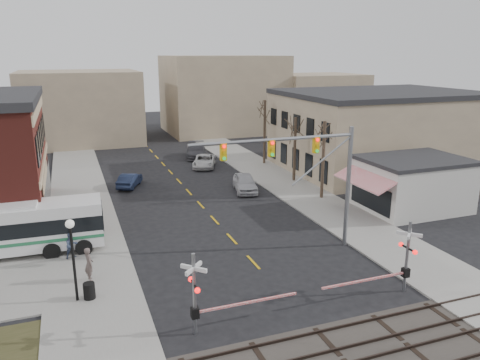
% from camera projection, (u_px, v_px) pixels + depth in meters
% --- Properties ---
extents(ground, '(160.00, 160.00, 0.00)m').
position_uv_depth(ground, '(266.00, 276.00, 26.95)').
color(ground, black).
rests_on(ground, ground).
extents(sidewalk_west, '(5.00, 60.00, 0.12)m').
position_uv_depth(sidewalk_west, '(80.00, 196.00, 41.84)').
color(sidewalk_west, gray).
rests_on(sidewalk_west, ground).
extents(sidewalk_east, '(5.00, 60.00, 0.12)m').
position_uv_depth(sidewalk_east, '(274.00, 177.00, 48.21)').
color(sidewalk_east, gray).
rests_on(sidewalk_east, ground).
extents(ballast_strip, '(160.00, 5.00, 0.06)m').
position_uv_depth(ballast_strip, '(342.00, 358.00, 19.71)').
color(ballast_strip, '#332D28').
rests_on(ballast_strip, ground).
extents(rail_tracks, '(160.00, 3.91, 0.14)m').
position_uv_depth(rail_tracks, '(342.00, 356.00, 19.69)').
color(rail_tracks, '#2D231E').
rests_on(rail_tracks, ground).
extents(tan_building, '(20.30, 15.30, 8.50)m').
position_uv_depth(tan_building, '(378.00, 130.00, 51.30)').
color(tan_building, gray).
rests_on(tan_building, ground).
extents(awning_shop, '(9.74, 6.20, 4.30)m').
position_uv_depth(awning_shop, '(412.00, 184.00, 38.07)').
color(awning_shop, beige).
rests_on(awning_shop, ground).
extents(tree_east_a, '(0.28, 0.28, 6.75)m').
position_uv_depth(tree_east_a, '(323.00, 160.00, 40.41)').
color(tree_east_a, '#382B21').
rests_on(tree_east_a, sidewalk_east).
extents(tree_east_b, '(0.28, 0.28, 6.30)m').
position_uv_depth(tree_east_b, '(295.00, 149.00, 45.99)').
color(tree_east_b, '#382B21').
rests_on(tree_east_b, sidewalk_east).
extents(tree_east_c, '(0.28, 0.28, 7.20)m').
position_uv_depth(tree_east_c, '(265.00, 132.00, 53.18)').
color(tree_east_c, '#382B21').
rests_on(tree_east_c, sidewalk_east).
extents(traffic_signal_mast, '(10.71, 0.30, 8.00)m').
position_uv_depth(traffic_signal_mast, '(309.00, 165.00, 28.87)').
color(traffic_signal_mast, gray).
rests_on(traffic_signal_mast, ground).
extents(rr_crossing_west, '(5.60, 1.36, 4.00)m').
position_uv_depth(rr_crossing_west, '(204.00, 294.00, 21.07)').
color(rr_crossing_west, gray).
rests_on(rr_crossing_west, ground).
extents(rr_crossing_east, '(5.60, 1.36, 4.00)m').
position_uv_depth(rr_crossing_east, '(400.00, 259.00, 24.66)').
color(rr_crossing_east, gray).
rests_on(rr_crossing_east, ground).
extents(street_lamp, '(0.44, 0.44, 4.41)m').
position_uv_depth(street_lamp, '(72.00, 244.00, 23.34)').
color(street_lamp, black).
rests_on(street_lamp, sidewalk_west).
extents(trash_bin, '(0.60, 0.60, 0.86)m').
position_uv_depth(trash_bin, '(89.00, 291.00, 24.22)').
color(trash_bin, black).
rests_on(trash_bin, sidewalk_west).
extents(car_a, '(2.91, 5.09, 1.63)m').
position_uv_depth(car_a, '(245.00, 183.00, 43.36)').
color(car_a, '#AEAEB2').
rests_on(car_a, ground).
extents(car_b, '(2.97, 4.27, 1.33)m').
position_uv_depth(car_b, '(130.00, 180.00, 44.79)').
color(car_b, '#161F38').
rests_on(car_b, ground).
extents(car_c, '(3.96, 5.46, 1.38)m').
position_uv_depth(car_c, '(204.00, 161.00, 52.49)').
color(car_c, silver).
rests_on(car_c, ground).
extents(car_d, '(3.72, 6.06, 1.64)m').
position_uv_depth(car_d, '(196.00, 151.00, 57.31)').
color(car_d, '#47474C').
rests_on(car_d, ground).
extents(pedestrian_near, '(0.59, 0.79, 1.95)m').
position_uv_depth(pedestrian_near, '(89.00, 264.00, 26.03)').
color(pedestrian_near, '#5C4E4A').
rests_on(pedestrian_near, sidewalk_west).
extents(pedestrian_far, '(0.99, 0.90, 1.64)m').
position_uv_depth(pedestrian_far, '(71.00, 245.00, 28.94)').
color(pedestrian_far, '#364360').
rests_on(pedestrian_far, sidewalk_west).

